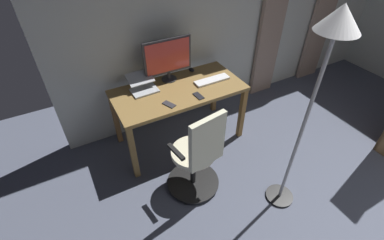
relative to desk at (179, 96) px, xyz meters
name	(u,v)px	position (x,y,z in m)	size (l,w,h in m)	color
back_room_partition	(248,0)	(-1.27, -0.51, 0.76)	(5.14, 0.10, 2.85)	silver
curtain_right_panel	(275,7)	(-1.65, -0.40, 0.64)	(0.40, 0.06, 2.61)	tan
desk	(179,96)	(0.00, 0.00, 0.00)	(1.49, 0.72, 0.75)	olive
office_chair	(198,158)	(0.20, 0.80, -0.18)	(0.56, 0.56, 1.06)	black
computer_monitor	(168,58)	(0.00, -0.24, 0.37)	(0.57, 0.18, 0.50)	#333338
computer_keyboard	(212,80)	(-0.42, 0.04, 0.10)	(0.43, 0.12, 0.02)	white
laptop	(143,86)	(0.36, -0.18, 0.14)	(0.30, 0.32, 0.16)	#B7BCC1
computer_mouse	(191,70)	(-0.32, -0.29, 0.11)	(0.06, 0.10, 0.04)	black
cell_phone_face_up	(169,104)	(0.22, 0.23, 0.10)	(0.07, 0.14, 0.01)	#333338
cell_phone_by_monitor	(198,96)	(-0.13, 0.24, 0.10)	(0.07, 0.14, 0.01)	#232328
floor_lamp	(327,58)	(-0.51, 1.31, 0.93)	(0.29, 0.29, 1.95)	black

